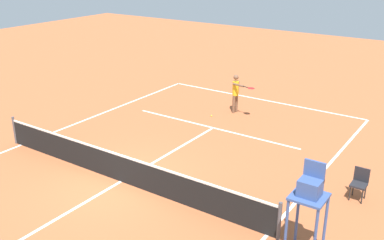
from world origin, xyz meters
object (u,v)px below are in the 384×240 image
(umpire_chair, at_px, (309,195))
(courtside_chair_mid, at_px, (360,182))
(tennis_ball, at_px, (211,116))
(player_serving, at_px, (236,90))

(umpire_chair, distance_m, courtside_chair_mid, 3.56)
(courtside_chair_mid, bearing_deg, tennis_ball, -25.71)
(player_serving, distance_m, tennis_ball, 1.60)
(tennis_ball, xyz_separation_m, umpire_chair, (-6.92, 6.88, 1.57))
(player_serving, bearing_deg, umpire_chair, 48.67)
(player_serving, relative_size, umpire_chair, 0.73)
(tennis_ball, relative_size, umpire_chair, 0.03)
(player_serving, height_order, courtside_chair_mid, player_serving)
(tennis_ball, bearing_deg, player_serving, -121.51)
(tennis_ball, bearing_deg, courtside_chair_mid, 154.29)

